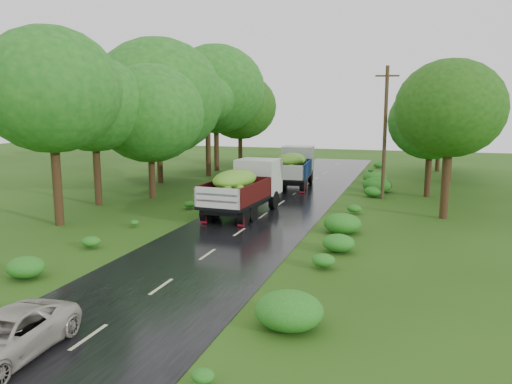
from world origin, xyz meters
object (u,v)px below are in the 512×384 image
at_px(truck_far, 294,165).
at_px(utility_pole, 385,131).
at_px(truck_near, 245,185).
at_px(car, 5,336).

xyz_separation_m(truck_far, utility_pole, (6.94, -3.31, 2.84)).
xyz_separation_m(truck_near, utility_pole, (7.23, 7.53, 2.84)).
bearing_deg(truck_near, utility_pole, 49.37).
bearing_deg(utility_pole, truck_near, -141.66).
bearing_deg(utility_pole, car, -113.88).
xyz_separation_m(truck_far, car, (-0.35, -28.67, -1.11)).
relative_size(truck_far, car, 1.82).
bearing_deg(car, utility_pole, 71.34).
distance_m(truck_far, car, 28.70).
distance_m(truck_near, utility_pole, 10.82).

